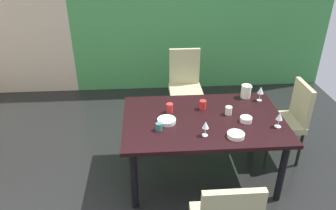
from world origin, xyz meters
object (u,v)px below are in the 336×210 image
(chair_right_far, at_px, (288,117))
(cup_front, at_px, (229,111))
(serving_bowl_east, at_px, (236,135))
(dining_table, at_px, (203,125))
(pitcher_right, at_px, (246,91))
(cup_near_window, at_px, (159,127))
(cup_south, at_px, (203,105))
(wine_glass_center, at_px, (206,125))
(wine_glass_rear, at_px, (261,91))
(chair_head_far, at_px, (185,83))
(serving_bowl_left, at_px, (167,121))
(cup_west, at_px, (170,108))
(wine_glass_corner, at_px, (280,117))
(serving_bowl_north, at_px, (246,119))

(chair_right_far, bearing_deg, cup_front, 104.09)
(serving_bowl_east, bearing_deg, dining_table, 124.70)
(dining_table, height_order, pitcher_right, pitcher_right)
(dining_table, distance_m, cup_near_window, 0.52)
(cup_south, bearing_deg, pitcher_right, 23.74)
(wine_glass_center, relative_size, cup_south, 1.55)
(wine_glass_rear, height_order, cup_south, wine_glass_rear)
(serving_bowl_east, relative_size, cup_south, 1.65)
(chair_head_far, relative_size, pitcher_right, 6.75)
(dining_table, height_order, serving_bowl_left, serving_bowl_left)
(wine_glass_center, relative_size, cup_west, 1.53)
(dining_table, xyz_separation_m, wine_glass_center, (-0.04, -0.31, 0.19))
(chair_head_far, xyz_separation_m, serving_bowl_left, (-0.34, -1.28, 0.18))
(cup_near_window, bearing_deg, cup_west, 69.12)
(wine_glass_center, distance_m, wine_glass_corner, 0.75)
(serving_bowl_east, relative_size, serving_bowl_north, 1.35)
(cup_west, xyz_separation_m, pitcher_right, (0.90, 0.28, 0.03))
(wine_glass_corner, height_order, wine_glass_rear, wine_glass_rear)
(cup_south, bearing_deg, wine_glass_corner, -30.95)
(wine_glass_rear, relative_size, serving_bowl_left, 0.90)
(dining_table, relative_size, serving_bowl_left, 8.80)
(dining_table, bearing_deg, cup_west, 155.22)
(wine_glass_rear, height_order, cup_west, wine_glass_rear)
(wine_glass_rear, distance_m, cup_near_window, 1.28)
(wine_glass_center, xyz_separation_m, serving_bowl_left, (-0.35, 0.26, -0.09))
(serving_bowl_north, bearing_deg, wine_glass_corner, -22.25)
(chair_head_far, bearing_deg, serving_bowl_east, 100.24)
(pitcher_right, bearing_deg, serving_bowl_east, -111.88)
(cup_front, distance_m, cup_near_window, 0.78)
(cup_front, relative_size, cup_west, 0.87)
(wine_glass_center, xyz_separation_m, pitcher_right, (0.60, 0.75, -0.04))
(serving_bowl_east, relative_size, cup_front, 1.87)
(serving_bowl_left, bearing_deg, chair_head_far, 74.98)
(serving_bowl_east, bearing_deg, serving_bowl_north, 56.81)
(wine_glass_rear, xyz_separation_m, cup_front, (-0.42, -0.28, -0.08))
(serving_bowl_left, relative_size, cup_south, 1.89)
(cup_front, bearing_deg, chair_right_far, 14.09)
(chair_head_far, bearing_deg, cup_near_window, 73.18)
(cup_west, bearing_deg, chair_right_far, 4.31)
(wine_glass_rear, height_order, serving_bowl_east, wine_glass_rear)
(serving_bowl_east, bearing_deg, pitcher_right, 68.12)
(wine_glass_corner, height_order, cup_west, wine_glass_corner)
(wine_glass_center, distance_m, serving_bowl_east, 0.30)
(serving_bowl_left, bearing_deg, pitcher_right, 27.32)
(chair_right_far, distance_m, serving_bowl_east, 1.02)
(serving_bowl_north, bearing_deg, chair_head_far, 109.17)
(wine_glass_rear, relative_size, cup_south, 1.71)
(chair_head_far, distance_m, cup_near_window, 1.49)
(wine_glass_corner, bearing_deg, cup_south, 149.05)
(serving_bowl_north, distance_m, serving_bowl_left, 0.80)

